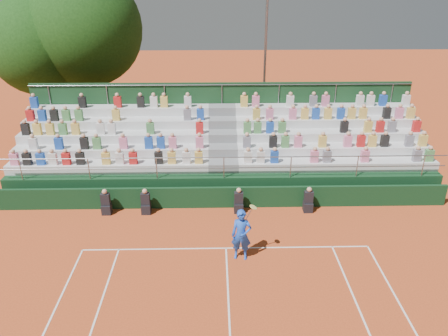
{
  "coord_description": "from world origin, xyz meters",
  "views": [
    {
      "loc": [
        -0.39,
        -13.97,
        9.78
      ],
      "look_at": [
        0.0,
        3.5,
        1.8
      ],
      "focal_mm": 35.0,
      "sensor_mm": 36.0,
      "label": 1
    }
  ],
  "objects_px": {
    "floodlight_mast": "(265,49)",
    "tree_west": "(39,45)",
    "tree_east": "(85,29)",
    "tennis_player": "(241,235)"
  },
  "relations": [
    {
      "from": "tennis_player",
      "to": "tree_east",
      "type": "relative_size",
      "value": 0.22
    },
    {
      "from": "floodlight_mast",
      "to": "tree_west",
      "type": "bearing_deg",
      "value": -179.37
    },
    {
      "from": "tree_west",
      "to": "tree_east",
      "type": "relative_size",
      "value": 0.87
    },
    {
      "from": "tree_east",
      "to": "floodlight_mast",
      "type": "height_order",
      "value": "tree_east"
    },
    {
      "from": "tree_west",
      "to": "floodlight_mast",
      "type": "distance_m",
      "value": 13.6
    },
    {
      "from": "tree_west",
      "to": "floodlight_mast",
      "type": "xyz_separation_m",
      "value": [
        13.59,
        0.15,
        -0.29
      ]
    },
    {
      "from": "tree_west",
      "to": "tree_east",
      "type": "bearing_deg",
      "value": 6.8
    },
    {
      "from": "tennis_player",
      "to": "floodlight_mast",
      "type": "bearing_deg",
      "value": 80.9
    },
    {
      "from": "tennis_player",
      "to": "tree_west",
      "type": "bearing_deg",
      "value": 129.82
    },
    {
      "from": "tree_east",
      "to": "tree_west",
      "type": "bearing_deg",
      "value": -173.2
    }
  ]
}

